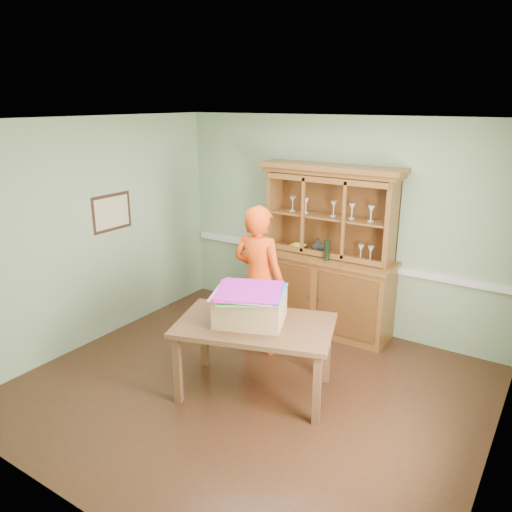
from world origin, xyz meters
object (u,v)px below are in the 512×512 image
Objects in this scene: china_hutch at (325,274)px; dining_table at (255,331)px; person at (259,280)px; cardboard_box at (250,307)px.

china_hutch is 1.22× the size of dining_table.
dining_table is 0.94m from person.
dining_table is 0.25m from cardboard_box.
person is at bearing -112.05° from china_hutch.
person is (-0.39, -0.96, 0.13)m from china_hutch.
cardboard_box is at bearing -89.31° from china_hutch.
china_hutch is at bearing -113.92° from person.
person reaches higher than cardboard_box.
cardboard_box is at bearing 157.65° from dining_table.
china_hutch is at bearing 90.69° from cardboard_box.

